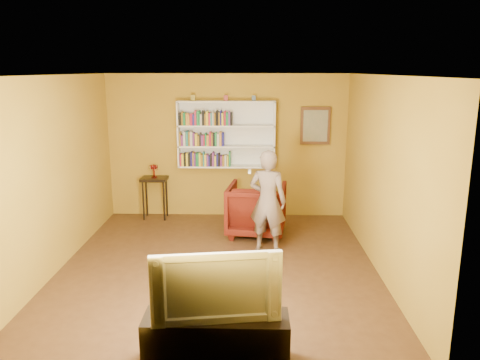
% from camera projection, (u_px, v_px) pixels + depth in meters
% --- Properties ---
extents(room_shell, '(5.30, 5.80, 2.88)m').
position_uv_depth(room_shell, '(217.00, 199.00, 6.49)').
color(room_shell, '#412815').
rests_on(room_shell, ground).
extents(bookshelf, '(1.80, 0.29, 1.23)m').
position_uv_depth(bookshelf, '(227.00, 134.00, 8.70)').
color(bookshelf, white).
rests_on(bookshelf, room_shell).
extents(books_row_lower, '(0.94, 0.19, 0.27)m').
position_uv_depth(books_row_lower, '(205.00, 160.00, 8.71)').
color(books_row_lower, '#BA1C3B').
rests_on(books_row_lower, bookshelf).
extents(books_row_middle, '(0.82, 0.19, 0.27)m').
position_uv_depth(books_row_middle, '(202.00, 139.00, 8.63)').
color(books_row_middle, olive).
rests_on(books_row_middle, bookshelf).
extents(books_row_upper, '(0.98, 0.19, 0.27)m').
position_uv_depth(books_row_upper, '(206.00, 119.00, 8.54)').
color(books_row_upper, black).
rests_on(books_row_upper, bookshelf).
extents(ornament_left, '(0.08, 0.08, 0.11)m').
position_uv_depth(ornament_left, '(193.00, 98.00, 8.50)').
color(ornament_left, olive).
rests_on(ornament_left, bookshelf).
extents(ornament_centre, '(0.07, 0.07, 0.10)m').
position_uv_depth(ornament_centre, '(226.00, 98.00, 8.49)').
color(ornament_centre, '#9F3735').
rests_on(ornament_centre, bookshelf).
extents(ornament_right, '(0.07, 0.07, 0.09)m').
position_uv_depth(ornament_right, '(254.00, 98.00, 8.48)').
color(ornament_right, '#4A617C').
rests_on(ornament_right, bookshelf).
extents(framed_painting, '(0.55, 0.05, 0.70)m').
position_uv_depth(framed_painting, '(315.00, 126.00, 8.67)').
color(framed_painting, '#4F2D16').
rests_on(framed_painting, room_shell).
extents(console_table, '(0.49, 0.37, 0.79)m').
position_uv_depth(console_table, '(155.00, 185.00, 8.80)').
color(console_table, black).
rests_on(console_table, ground).
extents(ruby_lustre, '(0.15, 0.16, 0.25)m').
position_uv_depth(ruby_lustre, '(154.00, 168.00, 8.72)').
color(ruby_lustre, maroon).
rests_on(ruby_lustre, console_table).
extents(armchair, '(1.07, 1.09, 0.89)m').
position_uv_depth(armchair, '(257.00, 209.00, 7.98)').
color(armchair, '#420804').
rests_on(armchair, ground).
extents(person, '(0.67, 0.53, 1.60)m').
position_uv_depth(person, '(268.00, 201.00, 7.18)').
color(person, '#725F53').
rests_on(person, ground).
extents(game_remote, '(0.04, 0.15, 0.04)m').
position_uv_depth(game_remote, '(250.00, 172.00, 6.81)').
color(game_remote, white).
rests_on(game_remote, person).
extents(tv_cabinet, '(1.38, 0.42, 0.49)m').
position_uv_depth(tv_cabinet, '(216.00, 340.00, 4.48)').
color(tv_cabinet, black).
rests_on(tv_cabinet, ground).
extents(television, '(1.21, 0.33, 0.69)m').
position_uv_depth(television, '(216.00, 283.00, 4.34)').
color(television, black).
rests_on(television, tv_cabinet).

